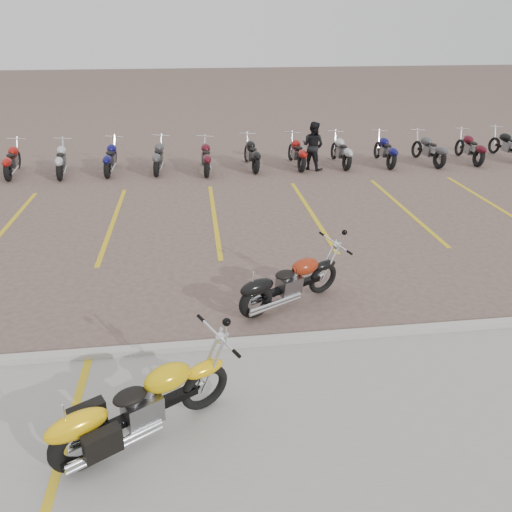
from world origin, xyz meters
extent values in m
plane|color=#715B51|center=(0.00, 0.00, 0.00)|extent=(100.00, 100.00, 0.00)
cube|color=#9E9B93|center=(0.00, -4.50, 0.01)|extent=(60.00, 5.00, 0.01)
cube|color=#ADAAA3|center=(0.00, -2.00, 0.06)|extent=(60.00, 0.18, 0.12)
cube|color=gold|center=(-2.30, -4.50, 0.01)|extent=(0.12, 5.00, 0.00)
torus|color=black|center=(-0.52, -3.37, 0.35)|extent=(0.68, 0.45, 0.71)
torus|color=black|center=(-2.00, -4.21, 0.35)|extent=(0.75, 0.53, 0.76)
cube|color=black|center=(-1.26, -3.79, 0.42)|extent=(1.31, 0.81, 0.11)
cube|color=slate|center=(-1.31, -3.82, 0.48)|extent=(0.56, 0.51, 0.37)
ellipsoid|color=#DFB20B|center=(-0.99, -3.64, 0.81)|extent=(0.73, 0.62, 0.33)
ellipsoid|color=black|center=(-1.43, -3.89, 0.77)|extent=(0.51, 0.46, 0.13)
torus|color=black|center=(1.86, -0.44, 0.32)|extent=(0.63, 0.39, 0.65)
torus|color=black|center=(0.47, -1.13, 0.32)|extent=(0.70, 0.46, 0.69)
cube|color=black|center=(1.16, -0.79, 0.38)|extent=(1.22, 0.69, 0.10)
cube|color=slate|center=(1.12, -0.81, 0.44)|extent=(0.51, 0.46, 0.34)
ellipsoid|color=black|center=(1.42, -0.66, 0.74)|extent=(0.66, 0.55, 0.30)
ellipsoid|color=black|center=(1.00, -0.87, 0.70)|extent=(0.47, 0.41, 0.12)
imported|color=black|center=(3.73, 8.37, 0.84)|extent=(1.04, 1.02, 1.69)
camera|label=1|loc=(-0.48, -8.78, 4.89)|focal=35.00mm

